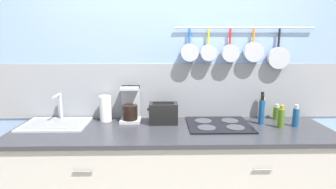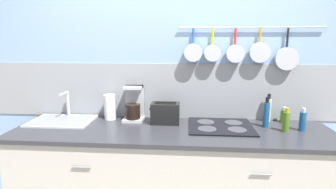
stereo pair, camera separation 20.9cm
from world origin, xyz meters
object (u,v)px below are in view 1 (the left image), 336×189
object	(u,v)px
coffee_maker	(131,107)
toaster	(163,113)
paper_towel_roll	(106,109)
bottle_sesame_oil	(262,107)
bottle_vinegar	(296,117)
bottle_cooking_wine	(262,111)
bottle_olive_oil	(281,118)
bottle_dish_soap	(277,113)

from	to	relation	value
coffee_maker	toaster	size ratio (longest dim) A/B	1.20
toaster	paper_towel_roll	bearing A→B (deg)	171.08
bottle_sesame_oil	bottle_vinegar	distance (m)	0.31
bottle_cooking_wine	bottle_vinegar	bearing A→B (deg)	-14.91
toaster	bottle_vinegar	world-z (taller)	bottle_vinegar
bottle_olive_oil	paper_towel_roll	bearing A→B (deg)	171.43
bottle_dish_soap	coffee_maker	bearing A→B (deg)	-179.20
bottle_cooking_wine	bottle_olive_oil	xyz separation A→B (m)	(0.13, -0.10, -0.03)
bottle_vinegar	toaster	bearing A→B (deg)	174.30
coffee_maker	bottle_cooking_wine	distance (m)	1.15
bottle_cooking_wine	bottle_dish_soap	size ratio (longest dim) A/B	1.83
bottle_olive_oil	bottle_vinegar	world-z (taller)	bottle_olive_oil
bottle_cooking_wine	bottle_sesame_oil	bearing A→B (deg)	69.34
bottle_sesame_oil	bottle_dish_soap	distance (m)	0.14
coffee_maker	bottle_vinegar	world-z (taller)	coffee_maker
paper_towel_roll	coffee_maker	size ratio (longest dim) A/B	0.73
bottle_olive_oil	bottle_dish_soap	size ratio (longest dim) A/B	1.38
coffee_maker	bottle_sesame_oil	world-z (taller)	coffee_maker
bottle_sesame_oil	bottle_dish_soap	bearing A→B (deg)	-9.65
coffee_maker	bottle_vinegar	size ratio (longest dim) A/B	1.66
coffee_maker	bottle_dish_soap	bearing A→B (deg)	0.80
bottle_vinegar	coffee_maker	bearing A→B (deg)	172.13
coffee_maker	bottle_sesame_oil	xyz separation A→B (m)	(1.21, 0.04, -0.02)
bottle_cooking_wine	bottle_vinegar	distance (m)	0.28
coffee_maker	bottle_cooking_wine	xyz separation A→B (m)	(1.15, -0.12, -0.02)
coffee_maker	paper_towel_roll	bearing A→B (deg)	-179.51
paper_towel_roll	bottle_cooking_wine	bearing A→B (deg)	-5.10
bottle_cooking_wine	bottle_olive_oil	distance (m)	0.17
coffee_maker	bottle_sesame_oil	bearing A→B (deg)	1.97
paper_towel_roll	bottle_vinegar	size ratio (longest dim) A/B	1.22
bottle_sesame_oil	bottle_olive_oil	size ratio (longest dim) A/B	1.30
paper_towel_roll	bottle_vinegar	xyz separation A→B (m)	(1.64, -0.19, -0.03)
paper_towel_roll	toaster	size ratio (longest dim) A/B	0.88
bottle_cooking_wine	bottle_vinegar	xyz separation A→B (m)	(0.27, -0.07, -0.03)
bottle_cooking_wine	bottle_dish_soap	xyz separation A→B (m)	(0.20, 0.14, -0.05)
paper_towel_roll	bottle_cooking_wine	distance (m)	1.38
toaster	bottle_olive_oil	xyz separation A→B (m)	(0.98, -0.14, -0.01)
bottle_vinegar	bottle_sesame_oil	bearing A→B (deg)	130.70
bottle_sesame_oil	bottle_cooking_wine	bearing A→B (deg)	-110.66
toaster	bottle_olive_oil	bearing A→B (deg)	-8.38
paper_towel_roll	bottle_vinegar	distance (m)	1.65
coffee_maker	toaster	bearing A→B (deg)	-15.77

